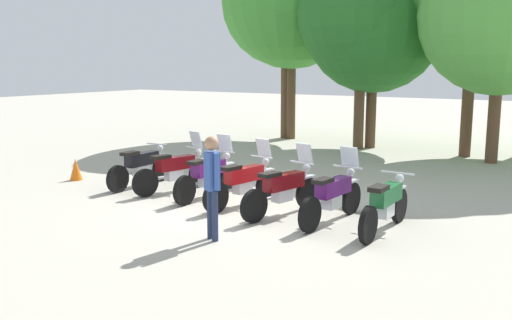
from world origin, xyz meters
name	(u,v)px	position (x,y,z in m)	size (l,w,h in m)	color
ground_plane	(244,206)	(0.00, 0.00, 0.00)	(80.00, 80.00, 0.00)	#ADA899
motorcycle_0	(141,166)	(-3.14, 0.31, 0.50)	(0.62, 2.19, 0.99)	black
motorcycle_1	(175,170)	(-2.08, 0.31, 0.52)	(0.82, 2.14, 1.37)	black
motorcycle_2	(208,175)	(-1.05, 0.19, 0.52)	(0.62, 2.19, 1.37)	black
motorcycle_3	(244,181)	(0.01, 0.01, 0.52)	(0.73, 2.17, 1.37)	black
motorcycle_4	(284,189)	(1.05, -0.19, 0.52)	(0.79, 2.15, 1.37)	black
motorcycle_5	(333,195)	(2.09, -0.17, 0.52)	(0.63, 2.19, 1.37)	black
motorcycle_6	(386,204)	(3.14, -0.26, 0.50)	(0.62, 2.19, 0.99)	black
person_0	(212,179)	(0.80, -2.22, 1.04)	(0.39, 0.31, 1.77)	#232D4C
tree_0	(286,2)	(-4.50, 10.11, 5.32)	(5.02, 5.02, 7.84)	brown
tree_2	(374,23)	(-0.64, 9.34, 4.33)	(4.82, 4.82, 6.75)	brown
tree_3	(362,12)	(-0.92, 8.90, 4.67)	(4.43, 4.43, 6.90)	brown
tree_5	(501,14)	(3.57, 8.24, 4.35)	(4.70, 4.70, 6.71)	brown
traffic_cone	(76,169)	(-5.10, -0.01, 0.28)	(0.32, 0.32, 0.55)	orange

